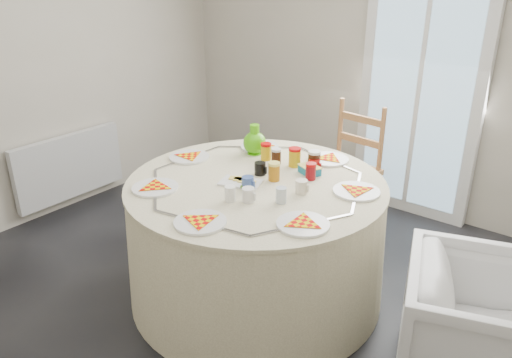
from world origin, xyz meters
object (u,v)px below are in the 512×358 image
Objects in this scene: wooden_chair at (343,174)px; green_pitcher at (255,142)px; table at (256,240)px; armchair at (483,322)px; radiator at (70,166)px.

wooden_chair is 5.04× the size of green_pitcher.
armchair is (1.36, 0.05, 0.02)m from table.
table is 1.36m from armchair.
radiator is 1.34× the size of armchair.
wooden_chair is (2.04, 1.12, 0.09)m from radiator.
green_pitcher is (-0.30, 0.37, 0.49)m from table.
table is at bearing -49.32° from green_pitcher.
armchair is at bearing -9.42° from green_pitcher.
wooden_chair reaches higher than table.
green_pitcher is at bearing -105.02° from wooden_chair.
radiator is 4.95× the size of green_pitcher.
table is at bearing 0.33° from radiator.
green_pitcher is (1.73, 0.38, 0.49)m from radiator.
wooden_chair is at bearing 28.65° from radiator.
armchair is at bearing 1.04° from radiator.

